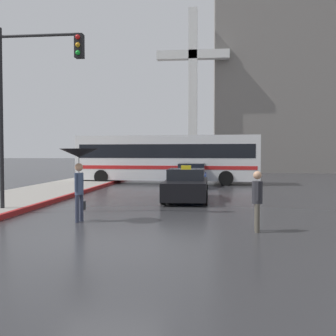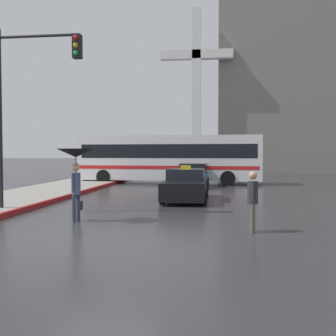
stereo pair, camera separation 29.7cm
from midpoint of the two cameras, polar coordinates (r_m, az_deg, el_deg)
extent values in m
plane|color=#2D2D30|center=(9.43, -9.52, -10.72)|extent=(300.00, 300.00, 0.00)
cube|color=black|center=(17.41, 2.15, -2.97)|extent=(1.80, 4.48, 0.75)
cube|color=black|center=(17.59, 2.20, -0.91)|extent=(1.58, 2.02, 0.48)
cylinder|color=black|center=(16.01, 4.87, -4.28)|extent=(0.20, 0.60, 0.60)
cylinder|color=black|center=(16.14, -1.23, -4.23)|extent=(0.20, 0.60, 0.60)
cylinder|color=black|center=(18.77, 5.05, -3.33)|extent=(0.20, 0.60, 0.60)
cylinder|color=black|center=(18.88, -0.16, -3.29)|extent=(0.20, 0.60, 0.60)
cube|color=yellow|center=(17.35, 2.15, 0.11)|extent=(0.44, 0.16, 0.16)
cube|color=navy|center=(24.44, 3.08, -1.55)|extent=(1.80, 4.45, 0.70)
cube|color=black|center=(24.63, 3.11, -0.01)|extent=(1.58, 2.00, 0.60)
cylinder|color=black|center=(23.05, 5.03, -2.31)|extent=(0.20, 0.60, 0.60)
cylinder|color=black|center=(23.15, 0.79, -2.29)|extent=(0.20, 0.60, 0.60)
cylinder|color=black|center=(25.81, 5.14, -1.83)|extent=(0.20, 0.60, 0.60)
cylinder|color=black|center=(25.89, 1.35, -1.81)|extent=(0.20, 0.60, 0.60)
cube|color=silver|center=(27.15, -0.41, 1.49)|extent=(12.58, 3.25, 3.02)
cube|color=black|center=(27.15, -0.41, 2.45)|extent=(11.96, 3.23, 0.92)
cube|color=red|center=(27.16, -0.41, 0.17)|extent=(12.21, 3.25, 0.24)
cylinder|color=black|center=(27.14, -9.95, -1.28)|extent=(0.98, 0.34, 0.96)
cylinder|color=black|center=(29.41, -8.39, -1.01)|extent=(0.98, 0.34, 0.96)
cylinder|color=black|center=(25.60, 8.08, -1.48)|extent=(0.98, 0.34, 0.96)
cylinder|color=black|center=(27.99, 8.21, -1.17)|extent=(0.98, 0.34, 0.96)
cylinder|color=#2D3347|center=(12.29, -13.73, -5.75)|extent=(0.15, 0.15, 0.84)
cylinder|color=#2D3347|center=(12.46, -13.13, -5.63)|extent=(0.15, 0.15, 0.84)
cylinder|color=#3D4C6B|center=(12.30, -13.46, -2.23)|extent=(0.33, 0.33, 0.66)
sphere|color=tan|center=(12.27, -13.48, 0.11)|extent=(0.24, 0.24, 0.24)
cylinder|color=#3D4C6B|center=(12.16, -13.94, -2.05)|extent=(0.09, 0.09, 0.56)
cylinder|color=#3D4C6B|center=(12.43, -12.99, -1.95)|extent=(0.09, 0.09, 0.56)
cone|color=black|center=(12.26, -13.50, 2.13)|extent=(1.16, 1.16, 0.26)
cylinder|color=black|center=(12.27, -13.48, 0.49)|extent=(0.02, 0.02, 0.70)
cube|color=#262628|center=(12.60, -12.94, -5.35)|extent=(0.15, 0.20, 0.28)
cylinder|color=#4C473D|center=(10.87, 11.97, -6.98)|extent=(0.12, 0.12, 0.76)
cylinder|color=#4C473D|center=(10.65, 12.07, -7.17)|extent=(0.12, 0.12, 0.76)
cylinder|color=#28282D|center=(10.67, 12.05, -3.49)|extent=(0.28, 0.28, 0.60)
sphere|color=tan|center=(10.64, 12.07, -1.03)|extent=(0.22, 0.22, 0.22)
cylinder|color=#28282D|center=(10.85, 11.97, -3.16)|extent=(0.07, 0.07, 0.51)
cylinder|color=#28282D|center=(10.49, 12.14, -3.34)|extent=(0.07, 0.07, 0.51)
cylinder|color=black|center=(14.94, -23.59, 6.23)|extent=(0.14, 0.14, 6.40)
cylinder|color=black|center=(14.81, -18.79, 17.75)|extent=(2.82, 0.10, 0.10)
cube|color=black|center=(14.19, -13.36, 16.83)|extent=(0.28, 0.28, 0.80)
sphere|color=red|center=(14.12, -13.60, 18.01)|extent=(0.16, 0.16, 0.16)
sphere|color=orange|center=(14.05, -13.59, 16.99)|extent=(0.16, 0.16, 0.16)
sphere|color=green|center=(13.98, -13.58, 15.96)|extent=(0.16, 0.16, 0.16)
cube|color=gray|center=(48.10, 15.30, 13.93)|extent=(14.18, 9.11, 23.92)
cube|color=white|center=(41.81, 3.42, 11.05)|extent=(0.90, 0.90, 17.11)
cube|color=white|center=(42.55, 3.43, 16.06)|extent=(7.53, 0.90, 0.90)
camera|label=1|loc=(0.15, -90.46, -0.02)|focal=42.00mm
camera|label=2|loc=(0.15, 89.54, 0.02)|focal=42.00mm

